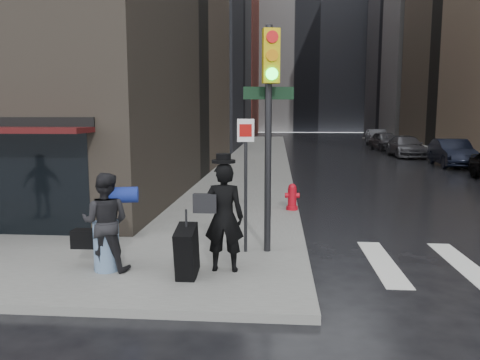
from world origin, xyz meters
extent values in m
plane|color=black|center=(0.00, 0.00, 0.00)|extent=(140.00, 140.00, 0.00)
cube|color=slate|center=(0.00, 27.00, 0.07)|extent=(4.00, 50.00, 0.15)
cube|color=slate|center=(13.50, 27.00, 0.07)|extent=(3.00, 50.00, 0.15)
cube|color=silver|center=(3.50, 1.00, 0.01)|extent=(0.50, 3.00, 0.01)
cube|color=silver|center=(5.10, 1.00, 0.01)|extent=(0.50, 3.00, 0.01)
cube|color=#5E2B20|center=(-13.00, 62.00, 13.00)|extent=(22.00, 20.00, 26.00)
cube|color=slate|center=(26.00, 58.00, 12.50)|extent=(22.00, 20.00, 25.00)
cube|color=slate|center=(6.00, 78.00, 16.00)|extent=(40.00, 12.00, 32.00)
imported|color=black|center=(0.40, -0.17, 1.15)|extent=(0.73, 0.48, 1.99)
cylinder|color=black|center=(0.40, -0.17, 2.16)|extent=(0.42, 0.42, 0.05)
cylinder|color=black|center=(0.40, -0.17, 2.22)|extent=(0.27, 0.27, 0.16)
cube|color=black|center=(0.06, -0.24, 1.41)|extent=(0.43, 0.13, 0.35)
cube|color=black|center=(-0.20, -0.64, 0.61)|extent=(0.33, 0.77, 1.01)
cylinder|color=black|center=(-0.20, -0.64, 1.15)|extent=(0.04, 0.04, 0.46)
imported|color=black|center=(-1.75, -0.33, 1.05)|extent=(0.90, 0.72, 1.81)
cube|color=black|center=(-2.18, -0.16, 0.69)|extent=(0.55, 0.31, 0.34)
cylinder|color=navy|center=(-1.45, -0.20, 1.54)|extent=(0.59, 0.40, 0.29)
cylinder|color=black|center=(1.16, 1.14, 2.44)|extent=(0.14, 0.14, 4.59)
cube|color=#BEA30C|center=(1.21, 0.89, 4.11)|extent=(0.35, 0.26, 1.03)
cylinder|color=red|center=(1.23, 0.78, 4.45)|extent=(0.24, 0.10, 0.23)
cylinder|color=orange|center=(1.23, 0.78, 4.11)|extent=(0.24, 0.10, 0.23)
cylinder|color=#19E533|center=(1.23, 0.78, 3.76)|extent=(0.24, 0.10, 0.23)
cylinder|color=black|center=(0.71, 1.05, 1.53)|extent=(0.07, 0.07, 2.75)
cube|color=white|center=(0.71, 1.02, 2.67)|extent=(0.34, 0.08, 0.46)
cube|color=black|center=(1.16, 1.22, 3.42)|extent=(1.02, 0.22, 0.25)
cylinder|color=#AF0A18|center=(1.80, 5.49, 0.20)|extent=(0.35, 0.35, 0.11)
cylinder|color=#AF0A18|center=(1.80, 5.49, 0.48)|extent=(0.26, 0.26, 0.65)
sphere|color=#AF0A18|center=(1.80, 5.49, 0.82)|extent=(0.24, 0.24, 0.24)
cylinder|color=#AF0A18|center=(1.80, 5.49, 0.58)|extent=(0.44, 0.16, 0.15)
imported|color=black|center=(11.42, 19.52, 0.79)|extent=(2.03, 4.91, 1.58)
imported|color=#4F4E53|center=(10.48, 25.81, 0.73)|extent=(2.07, 5.01, 1.45)
imported|color=#46464B|center=(10.42, 32.09, 0.78)|extent=(2.30, 4.75, 1.56)
imported|color=#545459|center=(11.00, 38.38, 0.78)|extent=(1.85, 4.81, 1.56)
camera|label=1|loc=(1.36, -8.39, 2.99)|focal=35.00mm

